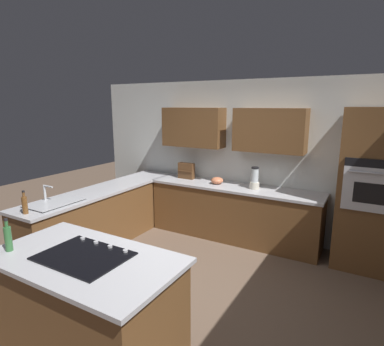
{
  "coord_description": "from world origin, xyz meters",
  "views": [
    {
      "loc": [
        -1.83,
        2.99,
        2.2
      ],
      "look_at": [
        0.5,
        -1.05,
        1.2
      ],
      "focal_mm": 29.9,
      "sensor_mm": 36.0,
      "label": 1
    }
  ],
  "objects_px": {
    "wall_oven": "(371,191)",
    "spice_rack": "(186,171)",
    "mixing_bowl": "(217,180)",
    "blender": "(255,179)",
    "dish_soap_bottle": "(25,205)",
    "cooktop": "(84,256)",
    "sink_unit": "(55,202)",
    "oil_bottle": "(8,238)"
  },
  "relations": [
    {
      "from": "mixing_bowl",
      "to": "spice_rack",
      "type": "relative_size",
      "value": 0.7
    },
    {
      "from": "oil_bottle",
      "to": "spice_rack",
      "type": "bearing_deg",
      "value": -88.26
    },
    {
      "from": "wall_oven",
      "to": "cooktop",
      "type": "bearing_deg",
      "value": 54.19
    },
    {
      "from": "oil_bottle",
      "to": "dish_soap_bottle",
      "type": "bearing_deg",
      "value": -40.02
    },
    {
      "from": "blender",
      "to": "dish_soap_bottle",
      "type": "bearing_deg",
      "value": 51.28
    },
    {
      "from": "wall_oven",
      "to": "mixing_bowl",
      "type": "relative_size",
      "value": 10.48
    },
    {
      "from": "wall_oven",
      "to": "sink_unit",
      "type": "distance_m",
      "value": 4.22
    },
    {
      "from": "dish_soap_bottle",
      "to": "oil_bottle",
      "type": "relative_size",
      "value": 0.95
    },
    {
      "from": "cooktop",
      "to": "spice_rack",
      "type": "xyz_separation_m",
      "value": [
        0.78,
        -3.03,
        0.13
      ]
    },
    {
      "from": "dish_soap_bottle",
      "to": "mixing_bowl",
      "type": "bearing_deg",
      "value": -118.54
    },
    {
      "from": "sink_unit",
      "to": "mixing_bowl",
      "type": "xyz_separation_m",
      "value": [
        -1.43,
        -2.07,
        0.04
      ]
    },
    {
      "from": "spice_rack",
      "to": "oil_bottle",
      "type": "bearing_deg",
      "value": 91.74
    },
    {
      "from": "wall_oven",
      "to": "mixing_bowl",
      "type": "bearing_deg",
      "value": -0.09
    },
    {
      "from": "cooktop",
      "to": "dish_soap_bottle",
      "type": "xyz_separation_m",
      "value": [
        1.5,
        -0.43,
        0.11
      ]
    },
    {
      "from": "wall_oven",
      "to": "blender",
      "type": "xyz_separation_m",
      "value": [
        1.6,
        -0.0,
        -0.04
      ]
    },
    {
      "from": "wall_oven",
      "to": "spice_rack",
      "type": "xyz_separation_m",
      "value": [
        2.9,
        -0.08,
        -0.05
      ]
    },
    {
      "from": "mixing_bowl",
      "to": "dish_soap_bottle",
      "type": "relative_size",
      "value": 0.71
    },
    {
      "from": "spice_rack",
      "to": "dish_soap_bottle",
      "type": "relative_size",
      "value": 1.02
    },
    {
      "from": "wall_oven",
      "to": "mixing_bowl",
      "type": "distance_m",
      "value": 2.25
    },
    {
      "from": "cooktop",
      "to": "blender",
      "type": "height_order",
      "value": "blender"
    },
    {
      "from": "wall_oven",
      "to": "dish_soap_bottle",
      "type": "bearing_deg",
      "value": 34.8
    },
    {
      "from": "oil_bottle",
      "to": "wall_oven",
      "type": "bearing_deg",
      "value": -131.16
    },
    {
      "from": "sink_unit",
      "to": "cooktop",
      "type": "relative_size",
      "value": 0.92
    },
    {
      "from": "sink_unit",
      "to": "dish_soap_bottle",
      "type": "bearing_deg",
      "value": 97.35
    },
    {
      "from": "mixing_bowl",
      "to": "spice_rack",
      "type": "bearing_deg",
      "value": -7.03
    },
    {
      "from": "wall_oven",
      "to": "mixing_bowl",
      "type": "height_order",
      "value": "wall_oven"
    },
    {
      "from": "sink_unit",
      "to": "mixing_bowl",
      "type": "bearing_deg",
      "value": -124.66
    },
    {
      "from": "mixing_bowl",
      "to": "oil_bottle",
      "type": "distance_m",
      "value": 3.26
    },
    {
      "from": "sink_unit",
      "to": "spice_rack",
      "type": "height_order",
      "value": "spice_rack"
    },
    {
      "from": "blender",
      "to": "dish_soap_bottle",
      "type": "relative_size",
      "value": 1.21
    },
    {
      "from": "wall_oven",
      "to": "spice_rack",
      "type": "distance_m",
      "value": 2.9
    },
    {
      "from": "dish_soap_bottle",
      "to": "oil_bottle",
      "type": "distance_m",
      "value": 1.07
    },
    {
      "from": "sink_unit",
      "to": "mixing_bowl",
      "type": "relative_size",
      "value": 3.38
    },
    {
      "from": "mixing_bowl",
      "to": "dish_soap_bottle",
      "type": "height_order",
      "value": "dish_soap_bottle"
    },
    {
      "from": "spice_rack",
      "to": "dish_soap_bottle",
      "type": "bearing_deg",
      "value": 74.52
    },
    {
      "from": "mixing_bowl",
      "to": "oil_bottle",
      "type": "relative_size",
      "value": 0.68
    },
    {
      "from": "blender",
      "to": "dish_soap_bottle",
      "type": "distance_m",
      "value": 3.23
    },
    {
      "from": "mixing_bowl",
      "to": "sink_unit",
      "type": "bearing_deg",
      "value": 55.34
    },
    {
      "from": "cooktop",
      "to": "spice_rack",
      "type": "relative_size",
      "value": 2.56
    },
    {
      "from": "mixing_bowl",
      "to": "spice_rack",
      "type": "xyz_separation_m",
      "value": [
        0.65,
        -0.08,
        0.08
      ]
    },
    {
      "from": "spice_rack",
      "to": "cooktop",
      "type": "bearing_deg",
      "value": 104.36
    },
    {
      "from": "sink_unit",
      "to": "wall_oven",
      "type": "bearing_deg",
      "value": -150.72
    }
  ]
}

